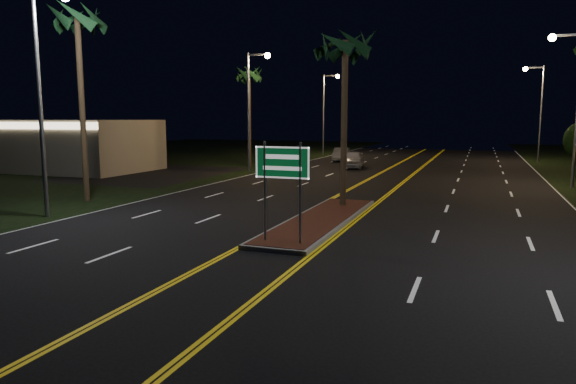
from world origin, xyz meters
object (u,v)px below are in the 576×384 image
at_px(median_island, 321,220).
at_px(car_near, 353,158).
at_px(streetlight_right_far, 537,102).
at_px(commercial_building, 58,145).
at_px(streetlight_left_near, 46,79).
at_px(streetlight_left_mid, 253,98).
at_px(palm_left_far, 249,75).
at_px(highway_sign, 282,172).
at_px(palm_median, 345,45).
at_px(palm_left_near, 77,21).
at_px(streetlight_left_far, 327,105).
at_px(car_far, 341,153).
at_px(streetlight_right_mid, 572,91).

bearing_deg(median_island, car_near, 100.30).
bearing_deg(median_island, streetlight_right_far, 73.13).
bearing_deg(commercial_building, streetlight_left_near, -46.10).
height_order(streetlight_left_mid, streetlight_right_far, same).
xyz_separation_m(palm_left_far, car_near, (8.63, 1.96, -6.92)).
bearing_deg(commercial_building, median_island, -26.55).
height_order(highway_sign, car_near, highway_sign).
distance_m(palm_median, car_near, 20.92).
distance_m(commercial_building, car_near, 24.02).
distance_m(streetlight_left_mid, car_near, 10.01).
relative_size(streetlight_left_mid, palm_median, 1.08).
xyz_separation_m(streetlight_right_far, palm_left_near, (-23.11, -34.00, 3.02)).
relative_size(streetlight_left_far, palm_left_far, 1.02).
height_order(highway_sign, commercial_building, commercial_building).
xyz_separation_m(streetlight_left_mid, streetlight_right_far, (21.23, 18.00, 0.00)).
bearing_deg(streetlight_left_far, palm_left_far, -97.78).
height_order(streetlight_left_near, car_far, streetlight_left_near).
height_order(palm_median, palm_left_far, palm_left_far).
relative_size(median_island, streetlight_right_far, 1.14).
relative_size(commercial_building, car_far, 3.34).
xyz_separation_m(streetlight_right_mid, streetlight_right_far, (0.00, 20.00, 0.00)).
bearing_deg(median_island, commercial_building, 153.45).
distance_m(commercial_building, streetlight_right_mid, 36.85).
bearing_deg(streetlight_left_mid, highway_sign, -63.41).
distance_m(median_island, palm_left_near, 15.20).
bearing_deg(streetlight_right_mid, streetlight_left_near, -139.70).
bearing_deg(streetlight_left_near, car_near, 76.07).
relative_size(streetlight_left_mid, streetlight_right_mid, 1.00).
distance_m(commercial_building, palm_left_near, 19.25).
relative_size(highway_sign, palm_left_near, 0.33).
xyz_separation_m(streetlight_left_far, palm_median, (10.61, -33.50, 1.62)).
relative_size(highway_sign, car_far, 0.71).
distance_m(streetlight_right_mid, palm_left_far, 24.26).
bearing_deg(streetlight_right_mid, streetlight_left_far, 133.97).
relative_size(palm_left_near, palm_left_far, 1.11).
bearing_deg(palm_left_near, streetlight_left_mid, 83.27).
relative_size(streetlight_right_mid, palm_left_near, 0.92).
xyz_separation_m(median_island, highway_sign, (0.00, -4.20, 2.32)).
relative_size(streetlight_left_mid, palm_left_near, 0.92).
xyz_separation_m(highway_sign, streetlight_left_far, (-10.61, 41.20, 3.25)).
bearing_deg(car_near, palm_median, -84.74).
relative_size(streetlight_left_far, car_near, 1.81).
relative_size(streetlight_left_near, streetlight_left_mid, 1.00).
bearing_deg(car_far, streetlight_left_mid, -114.04).
xyz_separation_m(streetlight_right_mid, car_far, (-17.57, 14.69, -4.91)).
distance_m(streetlight_left_far, car_near, 16.19).
relative_size(streetlight_left_near, streetlight_right_mid, 1.00).
distance_m(highway_sign, palm_left_far, 28.77).
xyz_separation_m(streetlight_left_near, streetlight_right_far, (21.23, 38.00, 0.00)).
bearing_deg(palm_median, streetlight_left_far, 107.58).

